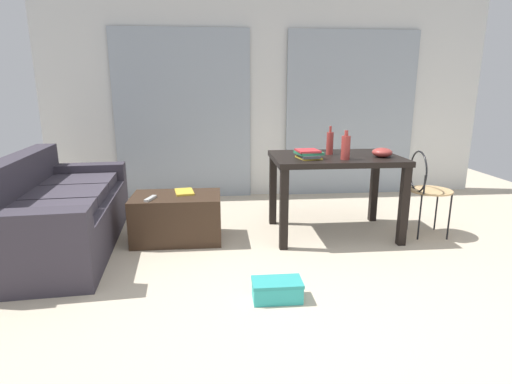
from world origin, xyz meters
TOP-DOWN VIEW (x-y plane):
  - ground_plane at (0.00, 1.18)m, footprint 7.59×7.59m
  - wall_back at (0.00, 3.16)m, footprint 5.64×0.10m
  - curtains at (0.00, 3.08)m, footprint 3.86×0.03m
  - couch at (-2.11, 1.42)m, footprint 1.05×2.04m
  - coffee_table at (-1.05, 1.50)m, footprint 0.81×0.51m
  - craft_table at (0.44, 1.53)m, footprint 1.18×0.81m
  - wire_chair at (1.29, 1.41)m, footprint 0.40×0.41m
  - bottle_near at (0.41, 1.60)m, footprint 0.07×0.07m
  - bottle_far at (0.47, 1.31)m, footprint 0.08×0.08m
  - bowl at (0.85, 1.41)m, footprint 0.18×0.18m
  - book_stack at (0.15, 1.39)m, footprint 0.25×0.26m
  - scissors at (0.58, 1.61)m, footprint 0.10×0.12m
  - tv_remote_primary at (-1.26, 1.36)m, footprint 0.09×0.18m
  - magazine at (-0.98, 1.59)m, footprint 0.20×0.28m
  - shoebox at (-0.28, 0.29)m, footprint 0.34×0.19m

SIDE VIEW (x-z plane):
  - ground_plane at x=0.00m, z-range 0.00..0.00m
  - shoebox at x=-0.28m, z-range 0.00..0.14m
  - coffee_table at x=-1.05m, z-range 0.00..0.43m
  - couch at x=-2.11m, z-range -0.10..0.72m
  - magazine at x=-0.98m, z-range 0.43..0.45m
  - tv_remote_primary at x=-1.26m, z-range 0.43..0.45m
  - wire_chair at x=1.29m, z-range 0.10..0.92m
  - craft_table at x=0.44m, z-range 0.27..1.05m
  - scissors at x=0.58m, z-range 0.77..0.78m
  - book_stack at x=0.15m, z-range 0.77..0.85m
  - bowl at x=0.85m, z-range 0.77..0.86m
  - bottle_far at x=0.47m, z-range 0.75..1.01m
  - bottle_near at x=0.41m, z-range 0.75..1.02m
  - curtains at x=0.00m, z-range 0.00..2.10m
  - wall_back at x=0.00m, z-range 0.00..2.52m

